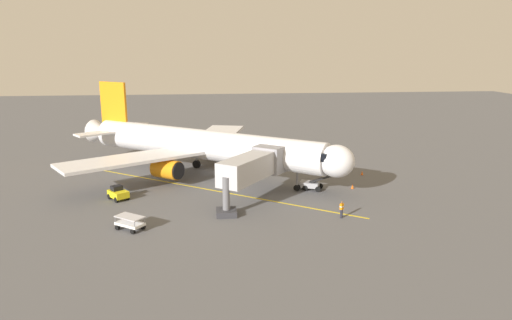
{
  "coord_description": "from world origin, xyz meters",
  "views": [
    {
      "loc": [
        0.8,
        60.61,
        16.11
      ],
      "look_at": [
        -5.12,
        6.2,
        3.0
      ],
      "focal_mm": 32.8,
      "sensor_mm": 36.0,
      "label": 1
    }
  ],
  "objects_px": {
    "jet_bridge": "(255,166)",
    "safety_cone_nose_left": "(334,160)",
    "airplane": "(200,145)",
    "ground_crew_marshaller": "(342,209)",
    "tug_portside": "(118,193)",
    "belt_loader_near_nose": "(312,184)",
    "safety_cone_wing_port": "(353,186)",
    "tug_rear_apron": "(329,166)",
    "safety_cone_nose_right": "(362,173)",
    "baggage_cart_starboard_side": "(130,223)"
  },
  "relations": [
    {
      "from": "jet_bridge",
      "to": "safety_cone_nose_left",
      "type": "xyz_separation_m",
      "value": [
        -13.33,
        -16.06,
        -3.49
      ]
    },
    {
      "from": "safety_cone_nose_left",
      "to": "safety_cone_wing_port",
      "type": "xyz_separation_m",
      "value": [
        1.46,
        13.13,
        0.0
      ]
    },
    {
      "from": "ground_crew_marshaller",
      "to": "tug_portside",
      "type": "height_order",
      "value": "ground_crew_marshaller"
    },
    {
      "from": "jet_bridge",
      "to": "baggage_cart_starboard_side",
      "type": "bearing_deg",
      "value": 30.79
    },
    {
      "from": "ground_crew_marshaller",
      "to": "tug_rear_apron",
      "type": "height_order",
      "value": "ground_crew_marshaller"
    },
    {
      "from": "tug_portside",
      "to": "safety_cone_nose_right",
      "type": "height_order",
      "value": "tug_portside"
    },
    {
      "from": "tug_portside",
      "to": "belt_loader_near_nose",
      "type": "bearing_deg",
      "value": -176.65
    },
    {
      "from": "belt_loader_near_nose",
      "to": "safety_cone_nose_left",
      "type": "relative_size",
      "value": 8.47
    },
    {
      "from": "ground_crew_marshaller",
      "to": "safety_cone_wing_port",
      "type": "bearing_deg",
      "value": -113.54
    },
    {
      "from": "tug_portside",
      "to": "safety_cone_nose_right",
      "type": "distance_m",
      "value": 30.64
    },
    {
      "from": "safety_cone_wing_port",
      "to": "tug_rear_apron",
      "type": "bearing_deg",
      "value": -85.58
    },
    {
      "from": "belt_loader_near_nose",
      "to": "safety_cone_nose_right",
      "type": "height_order",
      "value": "belt_loader_near_nose"
    },
    {
      "from": "tug_portside",
      "to": "safety_cone_nose_left",
      "type": "bearing_deg",
      "value": -153.14
    },
    {
      "from": "tug_rear_apron",
      "to": "safety_cone_nose_left",
      "type": "height_order",
      "value": "tug_rear_apron"
    },
    {
      "from": "belt_loader_near_nose",
      "to": "tug_portside",
      "type": "xyz_separation_m",
      "value": [
        21.89,
        1.28,
        -0.01
      ]
    },
    {
      "from": "ground_crew_marshaller",
      "to": "safety_cone_wing_port",
      "type": "height_order",
      "value": "ground_crew_marshaller"
    },
    {
      "from": "belt_loader_near_nose",
      "to": "tug_portside",
      "type": "relative_size",
      "value": 1.7
    },
    {
      "from": "safety_cone_nose_right",
      "to": "ground_crew_marshaller",
      "type": "bearing_deg",
      "value": 64.59
    },
    {
      "from": "ground_crew_marshaller",
      "to": "safety_cone_wing_port",
      "type": "relative_size",
      "value": 3.11
    },
    {
      "from": "safety_cone_nose_right",
      "to": "safety_cone_wing_port",
      "type": "distance_m",
      "value": 6.56
    },
    {
      "from": "ground_crew_marshaller",
      "to": "belt_loader_near_nose",
      "type": "bearing_deg",
      "value": -85.56
    },
    {
      "from": "airplane",
      "to": "ground_crew_marshaller",
      "type": "bearing_deg",
      "value": 128.0
    },
    {
      "from": "jet_bridge",
      "to": "tug_portside",
      "type": "relative_size",
      "value": 3.77
    },
    {
      "from": "belt_loader_near_nose",
      "to": "baggage_cart_starboard_side",
      "type": "xyz_separation_m",
      "value": [
        19.26,
        10.35,
        -0.06
      ]
    },
    {
      "from": "airplane",
      "to": "safety_cone_nose_left",
      "type": "relative_size",
      "value": 63.23
    },
    {
      "from": "airplane",
      "to": "jet_bridge",
      "type": "height_order",
      "value": "airplane"
    },
    {
      "from": "jet_bridge",
      "to": "ground_crew_marshaller",
      "type": "xyz_separation_m",
      "value": [
        -7.77,
        6.49,
        -2.88
      ]
    },
    {
      "from": "tug_portside",
      "to": "baggage_cart_starboard_side",
      "type": "relative_size",
      "value": 0.94
    },
    {
      "from": "airplane",
      "to": "jet_bridge",
      "type": "distance_m",
      "value": 12.5
    },
    {
      "from": "belt_loader_near_nose",
      "to": "tug_portside",
      "type": "distance_m",
      "value": 21.93
    },
    {
      "from": "airplane",
      "to": "tug_portside",
      "type": "height_order",
      "value": "airplane"
    },
    {
      "from": "safety_cone_nose_left",
      "to": "safety_cone_nose_right",
      "type": "height_order",
      "value": "same"
    },
    {
      "from": "safety_cone_wing_port",
      "to": "belt_loader_near_nose",
      "type": "bearing_deg",
      "value": -1.61
    },
    {
      "from": "jet_bridge",
      "to": "safety_cone_wing_port",
      "type": "height_order",
      "value": "jet_bridge"
    },
    {
      "from": "belt_loader_near_nose",
      "to": "safety_cone_wing_port",
      "type": "relative_size",
      "value": 8.47
    },
    {
      "from": "baggage_cart_starboard_side",
      "to": "safety_cone_wing_port",
      "type": "relative_size",
      "value": 5.31
    },
    {
      "from": "tug_portside",
      "to": "tug_rear_apron",
      "type": "distance_m",
      "value": 27.73
    },
    {
      "from": "ground_crew_marshaller",
      "to": "baggage_cart_starboard_side",
      "type": "xyz_separation_m",
      "value": [
        20.01,
        0.81,
        -0.23
      ]
    },
    {
      "from": "tug_portside",
      "to": "tug_rear_apron",
      "type": "relative_size",
      "value": 1.0
    },
    {
      "from": "ground_crew_marshaller",
      "to": "airplane",
      "type": "bearing_deg",
      "value": -52.0
    },
    {
      "from": "tug_rear_apron",
      "to": "safety_cone_wing_port",
      "type": "relative_size",
      "value": 4.96
    },
    {
      "from": "tug_rear_apron",
      "to": "safety_cone_wing_port",
      "type": "height_order",
      "value": "tug_rear_apron"
    },
    {
      "from": "ground_crew_marshaller",
      "to": "safety_cone_nose_left",
      "type": "height_order",
      "value": "ground_crew_marshaller"
    },
    {
      "from": "belt_loader_near_nose",
      "to": "jet_bridge",
      "type": "bearing_deg",
      "value": 23.54
    },
    {
      "from": "ground_crew_marshaller",
      "to": "belt_loader_near_nose",
      "type": "distance_m",
      "value": 9.58
    },
    {
      "from": "ground_crew_marshaller",
      "to": "tug_rear_apron",
      "type": "bearing_deg",
      "value": -101.11
    },
    {
      "from": "safety_cone_nose_right",
      "to": "safety_cone_wing_port",
      "type": "relative_size",
      "value": 1.0
    },
    {
      "from": "jet_bridge",
      "to": "safety_cone_nose_left",
      "type": "bearing_deg",
      "value": -129.7
    },
    {
      "from": "airplane",
      "to": "ground_crew_marshaller",
      "type": "distance_m",
      "value": 22.42
    },
    {
      "from": "safety_cone_nose_left",
      "to": "ground_crew_marshaller",
      "type": "bearing_deg",
      "value": 76.15
    }
  ]
}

